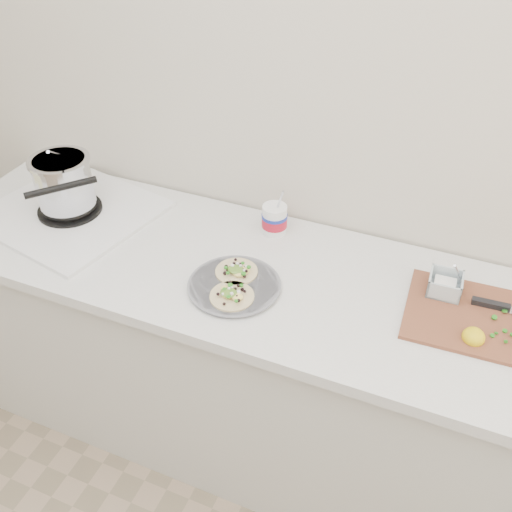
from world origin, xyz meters
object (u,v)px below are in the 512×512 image
at_px(cutboard, 484,314).
at_px(stove, 66,193).
at_px(taco_plate, 234,283).
at_px(tub, 275,217).

bearing_deg(cutboard, stove, 178.28).
xyz_separation_m(stove, cutboard, (1.42, 0.01, -0.07)).
distance_m(stove, taco_plate, 0.73).
height_order(taco_plate, cutboard, cutboard).
relative_size(stove, tub, 3.26).
relative_size(stove, cutboard, 1.42).
bearing_deg(tub, taco_plate, -91.60).
bearing_deg(taco_plate, tub, 88.40).
bearing_deg(stove, taco_plate, 0.38).
relative_size(stove, taco_plate, 2.26).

